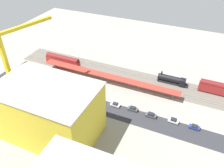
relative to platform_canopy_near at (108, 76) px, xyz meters
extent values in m
plane|color=gray|center=(-8.06, 13.49, -3.89)|extent=(197.98, 197.98, 0.00)
cube|color=#665E54|center=(-8.06, -8.47, -3.89)|extent=(123.87, 16.07, 0.01)
cube|color=#2D2D33|center=(-8.06, 17.63, -3.89)|extent=(123.81, 10.12, 0.01)
cube|color=#9E9EA8|center=(-8.06, -12.67, -3.71)|extent=(123.73, 1.24, 0.12)
cube|color=#9E9EA8|center=(-8.06, -11.23, -3.71)|extent=(123.73, 1.24, 0.12)
cube|color=#9E9EA8|center=(-8.06, -5.72, -3.71)|extent=(123.73, 1.24, 0.12)
cube|color=#9E9EA8|center=(-8.06, -4.28, -3.71)|extent=(123.73, 1.24, 0.12)
cube|color=#B73328|center=(0.00, 0.00, 0.03)|extent=(69.95, 4.66, 0.37)
cylinder|color=slate|center=(-31.46, 0.29, -2.02)|extent=(0.30, 0.30, 3.74)
cylinder|color=slate|center=(-15.73, 0.14, -2.02)|extent=(0.30, 0.30, 3.74)
cylinder|color=slate|center=(0.00, 0.00, -2.02)|extent=(0.30, 0.30, 3.74)
cylinder|color=slate|center=(15.73, -0.14, -2.02)|extent=(0.30, 0.30, 3.74)
cylinder|color=slate|center=(31.46, -0.29, -2.02)|extent=(0.30, 0.30, 3.74)
cube|color=black|center=(-29.05, -11.95, -3.39)|extent=(14.57, 2.79, 1.00)
cylinder|color=black|center=(-27.76, -11.96, -1.41)|extent=(11.99, 3.07, 2.96)
cube|color=black|center=(-33.74, -11.91, -2.09)|extent=(2.61, 3.18, 3.60)
cylinder|color=black|center=(-23.28, -12.00, 0.77)|extent=(0.70, 0.70, 1.40)
cube|color=black|center=(-50.07, -11.95, -3.59)|extent=(16.47, 2.51, 0.60)
cube|color=maroon|center=(-50.07, -11.95, -1.37)|extent=(18.31, 3.12, 3.84)
cylinder|color=maroon|center=(-50.07, -11.95, 0.80)|extent=(17.58, 3.11, 2.95)
cube|color=black|center=(28.99, -5.00, -3.59)|extent=(18.00, 2.58, 0.60)
cube|color=maroon|center=(28.99, -5.00, -1.45)|extent=(20.00, 3.20, 3.68)
cylinder|color=maroon|center=(28.99, -5.00, 0.64)|extent=(19.21, 3.20, 3.02)
cube|color=black|center=(-43.00, 14.48, -3.74)|extent=(3.42, 1.90, 0.30)
cube|color=navy|center=(-43.00, 14.48, -3.22)|extent=(4.06, 2.00, 0.73)
cube|color=#1E2328|center=(-43.00, 14.48, -2.58)|extent=(2.29, 1.73, 0.55)
cube|color=black|center=(-34.93, 14.40, -3.74)|extent=(3.53, 1.98, 0.30)
cube|color=silver|center=(-34.93, 14.40, -3.16)|extent=(4.19, 2.09, 0.86)
cube|color=#1E2328|center=(-34.93, 14.40, -2.40)|extent=(2.38, 1.77, 0.66)
cube|color=black|center=(-25.93, 14.85, -3.74)|extent=(3.75, 1.80, 0.30)
cube|color=#474C51|center=(-25.93, 14.85, -3.18)|extent=(4.46, 1.88, 0.81)
cube|color=#1E2328|center=(-25.93, 14.85, -2.43)|extent=(2.50, 1.65, 0.69)
cube|color=black|center=(-17.89, 14.11, -3.74)|extent=(3.58, 1.80, 0.30)
cube|color=#474C51|center=(-17.89, 14.11, -3.18)|extent=(4.26, 1.88, 0.82)
cube|color=#1E2328|center=(-17.89, 14.11, -2.50)|extent=(2.39, 1.64, 0.53)
cube|color=black|center=(-10.13, 14.62, -3.74)|extent=(3.50, 1.85, 0.30)
cube|color=silver|center=(-10.13, 14.62, -3.21)|extent=(4.15, 1.94, 0.75)
cube|color=#1E2328|center=(-10.13, 14.62, -2.54)|extent=(2.34, 1.67, 0.59)
cube|color=black|center=(-1.85, 14.19, -3.74)|extent=(4.04, 1.89, 0.30)
cube|color=maroon|center=(-1.85, 14.19, -3.16)|extent=(4.80, 1.98, 0.86)
cube|color=#1E2328|center=(-1.85, 14.19, -2.48)|extent=(2.70, 1.71, 0.51)
cube|color=black|center=(6.94, 14.41, -3.74)|extent=(3.52, 1.84, 0.30)
cube|color=black|center=(6.94, 14.41, -3.16)|extent=(4.19, 1.93, 0.86)
cube|color=#1E2328|center=(6.94, 14.41, -2.40)|extent=(2.35, 1.68, 0.68)
cube|color=black|center=(15.41, 14.38, -3.74)|extent=(3.81, 1.76, 0.30)
cube|color=black|center=(15.41, 14.38, -3.24)|extent=(4.53, 1.84, 0.70)
cube|color=#1E2328|center=(15.41, 14.38, -2.60)|extent=(2.55, 1.60, 0.58)
cube|color=yellow|center=(5.61, 37.67, 6.32)|extent=(34.14, 22.32, 20.41)
cube|color=#B7B2A8|center=(5.61, 37.67, 16.72)|extent=(34.75, 22.93, 0.40)
cube|color=gray|center=(27.36, 31.61, -3.29)|extent=(3.60, 3.60, 1.20)
cube|color=yellow|center=(27.36, 31.61, 12.30)|extent=(1.40, 1.40, 32.39)
cube|color=yellow|center=(24.55, 22.10, 29.10)|extent=(8.47, 25.12, 1.20)
cube|color=black|center=(6.47, 20.84, -3.64)|extent=(9.32, 2.77, 0.50)
cube|color=white|center=(5.46, 20.78, -2.02)|extent=(7.30, 2.90, 2.74)
cube|color=silver|center=(10.05, 21.05, -2.14)|extent=(2.17, 2.60, 2.49)
cube|color=black|center=(-0.36, 21.08, -3.64)|extent=(8.89, 2.58, 0.50)
cube|color=silver|center=(-1.44, 21.12, -2.04)|extent=(6.74, 2.75, 2.71)
cube|color=maroon|center=(2.96, 20.96, -2.23)|extent=(2.25, 2.59, 2.33)
cube|color=black|center=(7.89, 20.29, -3.64)|extent=(9.26, 2.71, 0.50)
cube|color=silver|center=(6.73, 20.35, -2.00)|extent=(6.97, 2.82, 2.78)
cube|color=#334C8C|center=(11.30, 20.09, -2.20)|extent=(2.45, 2.56, 2.38)
cylinder|color=brown|center=(23.76, 22.34, -2.00)|extent=(0.47, 0.47, 3.77)
sphere|color=#2D7233|center=(23.76, 22.34, 1.61)|extent=(4.93, 4.93, 4.93)
cylinder|color=brown|center=(15.81, 22.68, -2.18)|extent=(0.49, 0.49, 3.43)
sphere|color=#38843D|center=(15.81, 22.68, 1.57)|extent=(5.81, 5.81, 5.81)
cylinder|color=brown|center=(33.29, 22.12, -2.45)|extent=(0.48, 0.48, 2.88)
sphere|color=#2D7233|center=(33.29, 22.12, 0.78)|extent=(5.11, 5.11, 5.11)
cylinder|color=#333333|center=(0.84, 12.83, -0.94)|extent=(0.16, 0.16, 5.91)
cube|color=black|center=(0.84, 12.83, 2.46)|extent=(0.36, 0.36, 0.90)
sphere|color=red|center=(1.06, 12.83, 2.16)|extent=(0.20, 0.20, 0.20)
camera|label=1|loc=(-39.62, 85.51, 62.77)|focal=37.82mm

